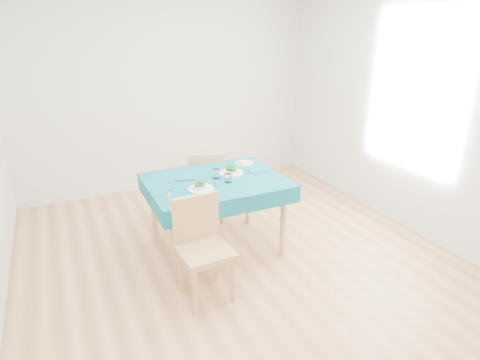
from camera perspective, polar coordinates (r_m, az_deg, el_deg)
name	(u,v)px	position (r m, az deg, el deg)	size (l,w,h in m)	color
room_shell	(240,125)	(3.40, 0.00, 7.84)	(4.02, 4.52, 2.73)	#A87146
table	(217,215)	(3.97, -3.36, -5.03)	(1.28, 0.97, 0.76)	#095767
chair_near	(205,243)	(3.25, -5.03, -8.88)	(0.41, 0.45, 1.02)	tan
chair_far	(206,180)	(4.57, -4.82, 0.01)	(0.39, 0.43, 0.98)	tan
bowl_near	(201,186)	(3.59, -5.58, -0.83)	(0.23, 0.23, 0.07)	white
bowl_far	(231,170)	(3.96, -1.25, 1.44)	(0.24, 0.24, 0.07)	white
fork_near	(170,194)	(3.54, -9.97, -1.98)	(0.03, 0.19, 0.00)	silver
knife_near	(213,184)	(3.72, -3.80, -0.53)	(0.02, 0.20, 0.00)	silver
fork_far	(213,175)	(3.94, -3.88, 0.74)	(0.02, 0.17, 0.00)	silver
knife_far	(253,170)	(4.07, 1.93, 1.46)	(0.02, 0.23, 0.00)	silver
napkin_near	(186,177)	(3.88, -7.72, 0.36)	(0.22, 0.15, 0.01)	#0D6272
napkin_far	(259,170)	(4.06, 2.72, 1.46)	(0.21, 0.15, 0.01)	#0D6272
tumbler_center	(216,174)	(3.83, -3.43, 0.90)	(0.07, 0.07, 0.10)	white
tumbler_side	(228,178)	(3.74, -1.75, 0.29)	(0.07, 0.07, 0.08)	white
side_plate	(244,163)	(4.26, 0.61, 2.43)	(0.20, 0.20, 0.01)	#C6D568
bread_slice	(244,162)	(4.25, 0.61, 2.59)	(0.10, 0.10, 0.02)	beige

